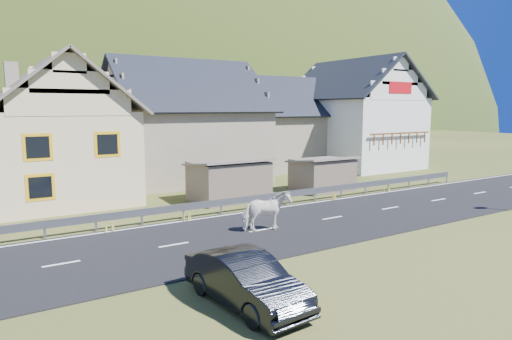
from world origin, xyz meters
TOP-DOWN VIEW (x-y plane):
  - ground at (0.00, 0.00)m, footprint 160.00×160.00m
  - road at (0.00, 0.00)m, footprint 60.00×7.00m
  - lane_markings at (0.00, 0.00)m, footprint 60.00×6.60m
  - guardrail at (-0.00, 3.68)m, footprint 28.10×0.09m
  - shed_left at (-2.00, 6.50)m, footprint 4.30×3.30m
  - shed_right at (4.50, 6.00)m, footprint 3.80×2.90m
  - house_cream at (-10.00, 12.00)m, footprint 7.80×9.80m
  - house_stone_a at (-1.00, 15.00)m, footprint 10.80×9.80m
  - house_stone_b at (9.00, 17.00)m, footprint 9.80×8.80m
  - house_white at (15.00, 14.00)m, footprint 8.80×10.80m
  - mountain at (5.00, 180.00)m, footprint 440.00×280.00m
  - horse at (-3.90, -0.21)m, footprint 1.22×2.14m
  - car at (-8.38, -5.96)m, footprint 1.78×4.29m

SIDE VIEW (x-z plane):
  - mountain at x=5.00m, z-range -150.00..110.00m
  - ground at x=0.00m, z-range 0.00..0.00m
  - road at x=0.00m, z-range 0.00..0.04m
  - lane_markings at x=0.00m, z-range 0.04..0.05m
  - guardrail at x=0.00m, z-range 0.19..0.94m
  - car at x=-8.38m, z-range 0.00..1.38m
  - horse at x=-3.90m, z-range 0.04..1.75m
  - shed_right at x=4.50m, z-range -0.10..2.10m
  - shed_left at x=-2.00m, z-range -0.10..2.30m
  - house_stone_b at x=9.00m, z-range 0.19..8.29m
  - house_cream at x=-10.00m, z-range 0.21..8.51m
  - house_stone_a at x=-1.00m, z-range 0.18..9.08m
  - house_white at x=15.00m, z-range 0.21..9.91m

